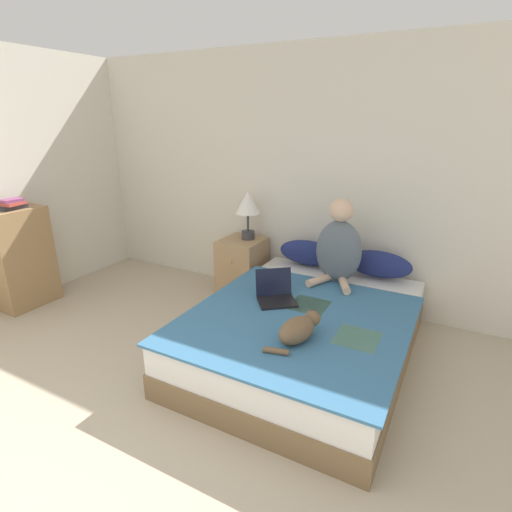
% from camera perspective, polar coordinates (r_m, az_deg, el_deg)
% --- Properties ---
extents(wall_back, '(6.16, 0.05, 2.55)m').
position_cam_1_polar(wall_back, '(4.18, 6.82, 10.82)').
color(wall_back, beige).
rests_on(wall_back, ground_plane).
extents(bed, '(1.61, 2.11, 0.44)m').
position_cam_1_polar(bed, '(3.34, 7.08, -10.74)').
color(bed, brown).
rests_on(bed, ground_plane).
extents(pillow_near, '(0.62, 0.21, 0.26)m').
position_cam_1_polar(pillow_near, '(4.10, 7.46, 0.46)').
color(pillow_near, navy).
rests_on(pillow_near, bed).
extents(pillow_far, '(0.62, 0.21, 0.26)m').
position_cam_1_polar(pillow_far, '(3.93, 17.07, -1.12)').
color(pillow_far, navy).
rests_on(pillow_far, bed).
extents(person_sitting, '(0.42, 0.41, 0.77)m').
position_cam_1_polar(person_sitting, '(3.68, 11.72, 1.24)').
color(person_sitting, slate).
rests_on(person_sitting, bed).
extents(cat_tabby, '(0.27, 0.45, 0.18)m').
position_cam_1_polar(cat_tabby, '(2.74, 6.11, -10.30)').
color(cat_tabby, brown).
rests_on(cat_tabby, bed).
extents(laptop_open, '(0.41, 0.41, 0.24)m').
position_cam_1_polar(laptop_open, '(3.31, 2.84, -5.54)').
color(laptop_open, black).
rests_on(laptop_open, bed).
extents(nightstand, '(0.44, 0.48, 0.63)m').
position_cam_1_polar(nightstand, '(4.39, -1.99, -1.60)').
color(nightstand, tan).
rests_on(nightstand, ground_plane).
extents(table_lamp, '(0.26, 0.26, 0.52)m').
position_cam_1_polar(table_lamp, '(4.22, -1.18, 7.20)').
color(table_lamp, '#38383D').
rests_on(table_lamp, nightstand).
extents(bookshelf, '(0.29, 0.55, 1.02)m').
position_cam_1_polar(bookshelf, '(4.72, -30.36, -0.31)').
color(bookshelf, '#99754C').
rests_on(bookshelf, ground_plane).
extents(book_stack_top, '(0.18, 0.24, 0.10)m').
position_cam_1_polar(book_stack_top, '(4.59, -31.47, 6.33)').
color(book_stack_top, '#2D2D33').
rests_on(book_stack_top, bookshelf).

